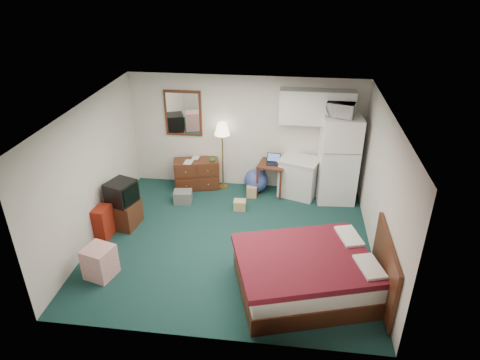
# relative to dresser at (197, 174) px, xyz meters

# --- Properties ---
(floor) EXTENTS (5.00, 4.50, 0.01)m
(floor) POSITION_rel_dresser_xyz_m (1.07, -1.98, -0.33)
(floor) COLOR #103535
(floor) RESTS_ON ground
(ceiling) EXTENTS (5.00, 4.50, 0.01)m
(ceiling) POSITION_rel_dresser_xyz_m (1.07, -1.98, 2.17)
(ceiling) COLOR beige
(ceiling) RESTS_ON walls
(walls) EXTENTS (5.01, 4.51, 2.50)m
(walls) POSITION_rel_dresser_xyz_m (1.07, -1.98, 0.92)
(walls) COLOR beige
(walls) RESTS_ON floor
(mirror) EXTENTS (0.80, 0.06, 1.00)m
(mirror) POSITION_rel_dresser_xyz_m (-0.28, 0.24, 1.32)
(mirror) COLOR white
(mirror) RESTS_ON walls
(upper_cabinets) EXTENTS (1.50, 0.35, 0.70)m
(upper_cabinets) POSITION_rel_dresser_xyz_m (2.52, 0.10, 1.62)
(upper_cabinets) COLOR silver
(upper_cabinets) RESTS_ON walls
(headboard) EXTENTS (0.06, 1.56, 1.00)m
(headboard) POSITION_rel_dresser_xyz_m (3.53, -3.11, 0.22)
(headboard) COLOR #3C1F16
(headboard) RESTS_ON walls
(dresser) EXTENTS (1.06, 0.68, 0.67)m
(dresser) POSITION_rel_dresser_xyz_m (0.00, 0.00, 0.00)
(dresser) COLOR #3C1F16
(dresser) RESTS_ON floor
(floor_lamp) EXTENTS (0.39, 0.39, 1.53)m
(floor_lamp) POSITION_rel_dresser_xyz_m (0.58, 0.07, 0.43)
(floor_lamp) COLOR #B38D40
(floor_lamp) RESTS_ON floor
(desk) EXTENTS (0.66, 0.66, 0.71)m
(desk) POSITION_rel_dresser_xyz_m (1.68, -0.05, 0.02)
(desk) COLOR #3C1F16
(desk) RESTS_ON floor
(exercise_ball) EXTENTS (0.59, 0.59, 0.53)m
(exercise_ball) POSITION_rel_dresser_xyz_m (1.33, -0.02, -0.07)
(exercise_ball) COLOR navy
(exercise_ball) RESTS_ON floor
(kitchen_counter) EXTENTS (0.90, 0.79, 0.83)m
(kitchen_counter) POSITION_rel_dresser_xyz_m (2.26, -0.07, 0.08)
(kitchen_counter) COLOR silver
(kitchen_counter) RESTS_ON floor
(fridge) EXTENTS (0.82, 0.82, 1.86)m
(fridge) POSITION_rel_dresser_xyz_m (3.03, -0.10, 0.60)
(fridge) COLOR white
(fridge) RESTS_ON floor
(bed) EXTENTS (2.38, 2.08, 0.64)m
(bed) POSITION_rel_dresser_xyz_m (2.39, -3.11, -0.01)
(bed) COLOR #41111E
(bed) RESTS_ON floor
(tv_stand) EXTENTS (0.60, 0.64, 0.52)m
(tv_stand) POSITION_rel_dresser_xyz_m (-1.06, -1.68, -0.07)
(tv_stand) COLOR #3C1F16
(tv_stand) RESTS_ON floor
(suitcase) EXTENTS (0.28, 0.40, 0.62)m
(suitcase) POSITION_rel_dresser_xyz_m (-1.29, -2.10, -0.03)
(suitcase) COLOR #5F1006
(suitcase) RESTS_ON floor
(retail_box) EXTENTS (0.53, 0.53, 0.53)m
(retail_box) POSITION_rel_dresser_xyz_m (-0.91, -3.16, -0.07)
(retail_box) COLOR silver
(retail_box) RESTS_ON floor
(file_bin) EXTENTS (0.41, 0.33, 0.26)m
(file_bin) POSITION_rel_dresser_xyz_m (-0.15, -0.70, -0.20)
(file_bin) COLOR slate
(file_bin) RESTS_ON floor
(cardboard_box_a) EXTENTS (0.25, 0.22, 0.21)m
(cardboard_box_a) POSITION_rel_dresser_xyz_m (1.08, -0.84, -0.23)
(cardboard_box_a) COLOR tan
(cardboard_box_a) RESTS_ON floor
(cardboard_box_b) EXTENTS (0.21, 0.25, 0.25)m
(cardboard_box_b) POSITION_rel_dresser_xyz_m (1.27, -0.25, -0.21)
(cardboard_box_b) COLOR tan
(cardboard_box_b) RESTS_ON floor
(laptop) EXTENTS (0.30, 0.25, 0.20)m
(laptop) POSITION_rel_dresser_xyz_m (1.70, -0.07, 0.48)
(laptop) COLOR black
(laptop) RESTS_ON desk
(crt_tv) EXTENTS (0.61, 0.63, 0.43)m
(crt_tv) POSITION_rel_dresser_xyz_m (-1.04, -1.70, 0.40)
(crt_tv) COLOR black
(crt_tv) RESTS_ON tv_stand
(microwave) EXTENTS (0.58, 0.41, 0.36)m
(microwave) POSITION_rel_dresser_xyz_m (2.97, -0.15, 1.70)
(microwave) COLOR white
(microwave) RESTS_ON fridge
(book_a) EXTENTS (0.18, 0.03, 0.24)m
(book_a) POSITION_rel_dresser_xyz_m (-0.22, -0.14, 0.45)
(book_a) COLOR tan
(book_a) RESTS_ON dresser
(book_b) EXTENTS (0.15, 0.03, 0.20)m
(book_b) POSITION_rel_dresser_xyz_m (-0.11, 0.10, 0.44)
(book_b) COLOR tan
(book_b) RESTS_ON dresser
(mug) EXTENTS (0.13, 0.11, 0.12)m
(mug) POSITION_rel_dresser_xyz_m (0.37, -0.01, 0.39)
(mug) COLOR #387B30
(mug) RESTS_ON dresser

